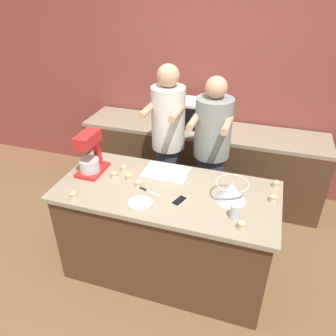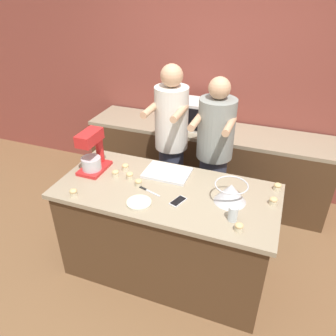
{
  "view_description": "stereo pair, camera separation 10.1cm",
  "coord_description": "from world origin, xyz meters",
  "px_view_note": "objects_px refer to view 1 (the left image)",
  "views": [
    {
      "loc": [
        0.69,
        -2.08,
        2.43
      ],
      "look_at": [
        0.0,
        0.04,
        1.09
      ],
      "focal_mm": 35.0,
      "sensor_mm": 36.0,
      "label": 1
    },
    {
      "loc": [
        0.78,
        -2.05,
        2.43
      ],
      "look_at": [
        0.0,
        0.04,
        1.09
      ],
      "focal_mm": 35.0,
      "sensor_mm": 36.0,
      "label": 2
    }
  ],
  "objects_px": {
    "cell_phone": "(179,201)",
    "drinking_glass": "(235,212)",
    "microwave_oven": "(192,114)",
    "cupcake_0": "(138,183)",
    "cupcake_2": "(242,225)",
    "cupcake_6": "(129,176)",
    "cupcake_3": "(273,198)",
    "cupcake_4": "(114,175)",
    "person_left": "(168,147)",
    "stand_mixer": "(90,155)",
    "baking_tray": "(166,172)",
    "cupcake_1": "(73,195)",
    "knife": "(148,191)",
    "cupcake_5": "(124,168)",
    "cupcake_7": "(276,184)",
    "person_right": "(211,157)",
    "mixing_bowl": "(231,191)",
    "small_plate": "(140,203)"
  },
  "relations": [
    {
      "from": "cupcake_2",
      "to": "cupcake_6",
      "type": "height_order",
      "value": "same"
    },
    {
      "from": "stand_mixer",
      "to": "drinking_glass",
      "type": "relative_size",
      "value": 3.25
    },
    {
      "from": "person_right",
      "to": "cupcake_5",
      "type": "distance_m",
      "value": 0.87
    },
    {
      "from": "cupcake_0",
      "to": "cupcake_6",
      "type": "relative_size",
      "value": 1.0
    },
    {
      "from": "cell_phone",
      "to": "drinking_glass",
      "type": "relative_size",
      "value": 1.38
    },
    {
      "from": "microwave_oven",
      "to": "knife",
      "type": "distance_m",
      "value": 1.41
    },
    {
      "from": "stand_mixer",
      "to": "cupcake_1",
      "type": "xyz_separation_m",
      "value": [
        0.06,
        -0.4,
        -0.13
      ]
    },
    {
      "from": "person_right",
      "to": "cupcake_7",
      "type": "distance_m",
      "value": 0.74
    },
    {
      "from": "cell_phone",
      "to": "cupcake_6",
      "type": "relative_size",
      "value": 2.58
    },
    {
      "from": "cupcake_1",
      "to": "stand_mixer",
      "type": "bearing_deg",
      "value": 98.0
    },
    {
      "from": "knife",
      "to": "cupcake_4",
      "type": "xyz_separation_m",
      "value": [
        -0.35,
        0.1,
        0.03
      ]
    },
    {
      "from": "cupcake_6",
      "to": "mixing_bowl",
      "type": "bearing_deg",
      "value": -1.38
    },
    {
      "from": "person_right",
      "to": "mixing_bowl",
      "type": "xyz_separation_m",
      "value": [
        0.29,
        -0.68,
        0.12
      ]
    },
    {
      "from": "cupcake_3",
      "to": "drinking_glass",
      "type": "bearing_deg",
      "value": -130.98
    },
    {
      "from": "person_left",
      "to": "mixing_bowl",
      "type": "distance_m",
      "value": 1.0
    },
    {
      "from": "cupcake_4",
      "to": "cell_phone",
      "type": "bearing_deg",
      "value": -14.02
    },
    {
      "from": "baking_tray",
      "to": "microwave_oven",
      "type": "xyz_separation_m",
      "value": [
        -0.06,
        1.11,
        0.12
      ]
    },
    {
      "from": "baking_tray",
      "to": "cupcake_5",
      "type": "xyz_separation_m",
      "value": [
        -0.37,
        -0.07,
        0.01
      ]
    },
    {
      "from": "stand_mixer",
      "to": "cell_phone",
      "type": "height_order",
      "value": "stand_mixer"
    },
    {
      "from": "small_plate",
      "to": "cupcake_6",
      "type": "distance_m",
      "value": 0.37
    },
    {
      "from": "cupcake_2",
      "to": "baking_tray",
      "type": "bearing_deg",
      "value": 144.32
    },
    {
      "from": "cupcake_5",
      "to": "cupcake_1",
      "type": "bearing_deg",
      "value": -112.18
    },
    {
      "from": "drinking_glass",
      "to": "cell_phone",
      "type": "bearing_deg",
      "value": 171.13
    },
    {
      "from": "person_left",
      "to": "cupcake_0",
      "type": "relative_size",
      "value": 28.19
    },
    {
      "from": "cupcake_2",
      "to": "cupcake_4",
      "type": "xyz_separation_m",
      "value": [
        -1.12,
        0.32,
        0.0
      ]
    },
    {
      "from": "cupcake_1",
      "to": "cupcake_2",
      "type": "height_order",
      "value": "same"
    },
    {
      "from": "person_left",
      "to": "baking_tray",
      "type": "bearing_deg",
      "value": -74.05
    },
    {
      "from": "cupcake_3",
      "to": "cupcake_4",
      "type": "bearing_deg",
      "value": -176.99
    },
    {
      "from": "person_right",
      "to": "cupcake_1",
      "type": "bearing_deg",
      "value": -130.08
    },
    {
      "from": "person_left",
      "to": "mixing_bowl",
      "type": "height_order",
      "value": "person_left"
    },
    {
      "from": "cupcake_5",
      "to": "cupcake_4",
      "type": "bearing_deg",
      "value": -103.04
    },
    {
      "from": "stand_mixer",
      "to": "microwave_oven",
      "type": "relative_size",
      "value": 0.8
    },
    {
      "from": "person_left",
      "to": "cupcake_7",
      "type": "bearing_deg",
      "value": -20.47
    },
    {
      "from": "stand_mixer",
      "to": "cupcake_4",
      "type": "xyz_separation_m",
      "value": [
        0.23,
        -0.03,
        -0.13
      ]
    },
    {
      "from": "cupcake_7",
      "to": "mixing_bowl",
      "type": "bearing_deg",
      "value": -138.71
    },
    {
      "from": "mixing_bowl",
      "to": "small_plate",
      "type": "relative_size",
      "value": 1.34
    },
    {
      "from": "stand_mixer",
      "to": "baking_tray",
      "type": "height_order",
      "value": "stand_mixer"
    },
    {
      "from": "stand_mixer",
      "to": "cupcake_5",
      "type": "distance_m",
      "value": 0.31
    },
    {
      "from": "person_left",
      "to": "cupcake_4",
      "type": "distance_m",
      "value": 0.73
    },
    {
      "from": "microwave_oven",
      "to": "cupcake_0",
      "type": "distance_m",
      "value": 1.37
    },
    {
      "from": "stand_mixer",
      "to": "baking_tray",
      "type": "distance_m",
      "value": 0.67
    },
    {
      "from": "person_left",
      "to": "cupcake_4",
      "type": "xyz_separation_m",
      "value": [
        -0.27,
        -0.68,
        0.02
      ]
    },
    {
      "from": "cell_phone",
      "to": "knife",
      "type": "bearing_deg",
      "value": 169.18
    },
    {
      "from": "cupcake_1",
      "to": "cupcake_3",
      "type": "height_order",
      "value": "same"
    },
    {
      "from": "cupcake_0",
      "to": "cupcake_7",
      "type": "bearing_deg",
      "value": 17.55
    },
    {
      "from": "knife",
      "to": "cupcake_2",
      "type": "distance_m",
      "value": 0.8
    },
    {
      "from": "baking_tray",
      "to": "cupcake_1",
      "type": "bearing_deg",
      "value": -135.65
    },
    {
      "from": "cupcake_5",
      "to": "drinking_glass",
      "type": "bearing_deg",
      "value": -18.91
    },
    {
      "from": "cupcake_2",
      "to": "cupcake_3",
      "type": "bearing_deg",
      "value": 63.7
    },
    {
      "from": "person_left",
      "to": "microwave_oven",
      "type": "xyz_separation_m",
      "value": [
        0.08,
        0.63,
        0.12
      ]
    }
  ]
}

